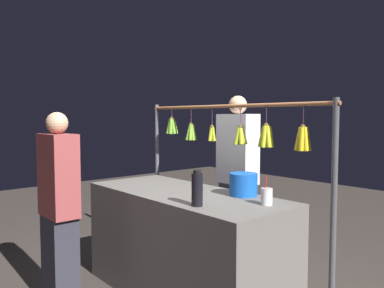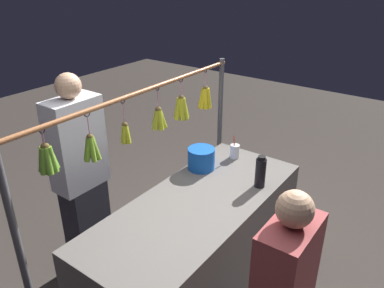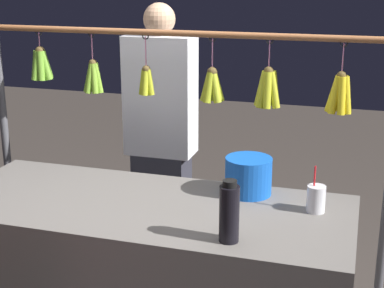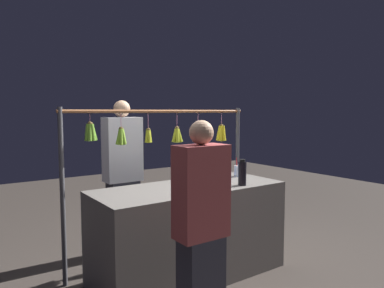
# 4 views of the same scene
# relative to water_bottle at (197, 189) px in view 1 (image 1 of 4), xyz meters

# --- Properties ---
(market_counter) EXTENTS (1.85, 0.76, 0.88)m
(market_counter) POSITION_rel_water_bottle_xyz_m (0.44, -0.26, -0.56)
(market_counter) COLOR #66605B
(market_counter) RESTS_ON ground
(display_rack) EXTENTS (2.17, 0.14, 1.63)m
(display_rack) POSITION_rel_water_bottle_xyz_m (0.41, -0.74, 0.18)
(display_rack) COLOR #4C4C51
(display_rack) RESTS_ON ground
(water_bottle) EXTENTS (0.08, 0.08, 0.25)m
(water_bottle) POSITION_rel_water_bottle_xyz_m (0.00, 0.00, 0.00)
(water_bottle) COLOR black
(water_bottle) RESTS_ON market_counter
(blue_bucket) EXTENTS (0.22, 0.22, 0.18)m
(blue_bucket) POSITION_rel_water_bottle_xyz_m (0.03, -0.51, -0.03)
(blue_bucket) COLOR blue
(blue_bucket) RESTS_ON market_counter
(drink_cup) EXTENTS (0.08, 0.08, 0.21)m
(drink_cup) POSITION_rel_water_bottle_xyz_m (-0.30, -0.39, -0.06)
(drink_cup) COLOR silver
(drink_cup) RESTS_ON market_counter
(vendor_person) EXTENTS (0.41, 0.22, 1.71)m
(vendor_person) POSITION_rel_water_bottle_xyz_m (0.71, -1.19, -0.15)
(vendor_person) COLOR #2D2D38
(vendor_person) RESTS_ON ground
(customer_person) EXTENTS (0.37, 0.20, 1.54)m
(customer_person) POSITION_rel_water_bottle_xyz_m (0.94, 0.60, -0.24)
(customer_person) COLOR #2D2D38
(customer_person) RESTS_ON ground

